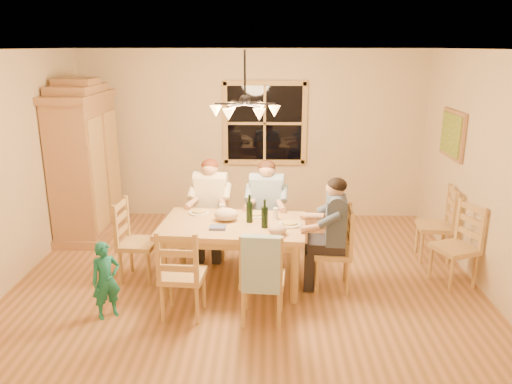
{
  "coord_description": "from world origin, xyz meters",
  "views": [
    {
      "loc": [
        0.25,
        -5.45,
        2.73
      ],
      "look_at": [
        0.12,
        0.1,
        1.1
      ],
      "focal_mm": 35.0,
      "sensor_mm": 36.0,
      "label": 1
    }
  ],
  "objects_px": {
    "chair_end_left": "(139,255)",
    "chair_spare_front": "(453,260)",
    "chair_near_left": "(183,288)",
    "adult_plaid_man": "(267,198)",
    "chair_end_right": "(332,264)",
    "chandelier": "(245,109)",
    "chair_far_right": "(266,236)",
    "wine_bottle_a": "(249,209)",
    "chair_near_right": "(263,292)",
    "chair_spare_back": "(433,237)",
    "armoire": "(85,165)",
    "dining_table": "(233,232)",
    "adult_woman": "(211,196)",
    "adult_slate_man": "(334,220)",
    "chair_far_left": "(212,234)",
    "wine_bottle_b": "(265,214)",
    "child": "(106,280)"
  },
  "relations": [
    {
      "from": "chair_near_left",
      "to": "chair_end_right",
      "type": "bearing_deg",
      "value": 26.57
    },
    {
      "from": "adult_plaid_man",
      "to": "chandelier",
      "type": "bearing_deg",
      "value": 76.63
    },
    {
      "from": "dining_table",
      "to": "chair_spare_back",
      "type": "height_order",
      "value": "chair_spare_back"
    },
    {
      "from": "chair_near_right",
      "to": "adult_woman",
      "type": "relative_size",
      "value": 1.13
    },
    {
      "from": "adult_woman",
      "to": "armoire",
      "type": "bearing_deg",
      "value": -18.02
    },
    {
      "from": "chandelier",
      "to": "armoire",
      "type": "bearing_deg",
      "value": 146.54
    },
    {
      "from": "chair_near_right",
      "to": "wine_bottle_a",
      "type": "relative_size",
      "value": 3.0
    },
    {
      "from": "dining_table",
      "to": "adult_woman",
      "type": "height_order",
      "value": "adult_woman"
    },
    {
      "from": "chair_far_right",
      "to": "wine_bottle_a",
      "type": "relative_size",
      "value": 3.0
    },
    {
      "from": "armoire",
      "to": "dining_table",
      "type": "xyz_separation_m",
      "value": [
        2.28,
        -1.62,
        -0.4
      ]
    },
    {
      "from": "armoire",
      "to": "chair_end_right",
      "type": "bearing_deg",
      "value": -26.49
    },
    {
      "from": "wine_bottle_b",
      "to": "wine_bottle_a",
      "type": "bearing_deg",
      "value": 136.02
    },
    {
      "from": "chair_near_left",
      "to": "chair_near_right",
      "type": "height_order",
      "value": "same"
    },
    {
      "from": "adult_plaid_man",
      "to": "chair_spare_front",
      "type": "bearing_deg",
      "value": 166.48
    },
    {
      "from": "dining_table",
      "to": "chair_end_right",
      "type": "height_order",
      "value": "chair_end_right"
    },
    {
      "from": "chair_spare_front",
      "to": "chair_spare_back",
      "type": "xyz_separation_m",
      "value": [
        0.0,
        0.75,
        0.0
      ]
    },
    {
      "from": "chair_spare_front",
      "to": "wine_bottle_b",
      "type": "bearing_deg",
      "value": 72.86
    },
    {
      "from": "chair_spare_back",
      "to": "wine_bottle_b",
      "type": "bearing_deg",
      "value": 119.14
    },
    {
      "from": "chair_near_left",
      "to": "chair_spare_front",
      "type": "distance_m",
      "value": 3.17
    },
    {
      "from": "wine_bottle_a",
      "to": "chair_end_right",
      "type": "bearing_deg",
      "value": -7.65
    },
    {
      "from": "armoire",
      "to": "wine_bottle_a",
      "type": "distance_m",
      "value": 2.93
    },
    {
      "from": "chair_near_left",
      "to": "adult_plaid_man",
      "type": "bearing_deg",
      "value": 64.8
    },
    {
      "from": "chair_near_left",
      "to": "chair_near_right",
      "type": "distance_m",
      "value": 0.83
    },
    {
      "from": "wine_bottle_b",
      "to": "armoire",
      "type": "bearing_deg",
      "value": 146.49
    },
    {
      "from": "chair_near_left",
      "to": "chair_end_left",
      "type": "distance_m",
      "value": 1.08
    },
    {
      "from": "armoire",
      "to": "dining_table",
      "type": "bearing_deg",
      "value": -35.37
    },
    {
      "from": "chair_end_left",
      "to": "chair_spare_front",
      "type": "distance_m",
      "value": 3.75
    },
    {
      "from": "armoire",
      "to": "adult_woman",
      "type": "distance_m",
      "value": 2.1
    },
    {
      "from": "dining_table",
      "to": "wine_bottle_a",
      "type": "distance_m",
      "value": 0.33
    },
    {
      "from": "chair_far_right",
      "to": "adult_woman",
      "type": "relative_size",
      "value": 1.13
    },
    {
      "from": "chair_far_right",
      "to": "chair_end_left",
      "type": "distance_m",
      "value": 1.67
    },
    {
      "from": "chair_far_left",
      "to": "adult_plaid_man",
      "type": "distance_m",
      "value": 0.91
    },
    {
      "from": "chair_near_left",
      "to": "adult_plaid_man",
      "type": "distance_m",
      "value": 1.82
    },
    {
      "from": "chandelier",
      "to": "wine_bottle_b",
      "type": "relative_size",
      "value": 2.33
    },
    {
      "from": "adult_woman",
      "to": "adult_slate_man",
      "type": "distance_m",
      "value": 1.76
    },
    {
      "from": "adult_plaid_man",
      "to": "chair_near_left",
      "type": "bearing_deg",
      "value": 64.8
    },
    {
      "from": "chair_near_right",
      "to": "adult_woman",
      "type": "height_order",
      "value": "adult_woman"
    },
    {
      "from": "chair_end_right",
      "to": "chair_near_left",
      "type": "bearing_deg",
      "value": 116.57
    },
    {
      "from": "adult_plaid_man",
      "to": "chair_spare_front",
      "type": "height_order",
      "value": "adult_plaid_man"
    },
    {
      "from": "chair_far_left",
      "to": "armoire",
      "type": "bearing_deg",
      "value": -18.02
    },
    {
      "from": "chair_far_right",
      "to": "chair_spare_back",
      "type": "distance_m",
      "value": 2.21
    },
    {
      "from": "chair_near_right",
      "to": "chair_spare_back",
      "type": "distance_m",
      "value": 2.75
    },
    {
      "from": "chair_near_left",
      "to": "chair_end_right",
      "type": "distance_m",
      "value": 1.76
    },
    {
      "from": "armoire",
      "to": "wine_bottle_a",
      "type": "xyz_separation_m",
      "value": [
        2.47,
        -1.58,
        -0.13
      ]
    },
    {
      "from": "dining_table",
      "to": "adult_slate_man",
      "type": "relative_size",
      "value": 1.99
    },
    {
      "from": "chair_end_left",
      "to": "child",
      "type": "distance_m",
      "value": 0.9
    },
    {
      "from": "adult_woman",
      "to": "adult_slate_man",
      "type": "height_order",
      "value": "same"
    },
    {
      "from": "wine_bottle_b",
      "to": "chair_spare_front",
      "type": "bearing_deg",
      "value": 4.31
    },
    {
      "from": "dining_table",
      "to": "chair_far_left",
      "type": "distance_m",
      "value": 0.96
    },
    {
      "from": "chair_end_left",
      "to": "adult_slate_man",
      "type": "bearing_deg",
      "value": 90.0
    }
  ]
}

